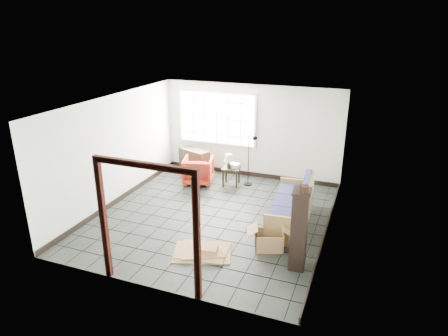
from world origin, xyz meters
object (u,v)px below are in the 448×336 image
at_px(side_table, 231,170).
at_px(tall_shelf, 299,229).
at_px(futon_sofa, 294,209).
at_px(armchair, 198,169).

bearing_deg(side_table, tall_shelf, -52.69).
xyz_separation_m(futon_sofa, side_table, (-2.01, 1.55, 0.08)).
height_order(armchair, tall_shelf, tall_shelf).
distance_m(futon_sofa, armchair, 3.21).
height_order(futon_sofa, tall_shelf, tall_shelf).
bearing_deg(side_table, futon_sofa, -37.71).
bearing_deg(tall_shelf, armchair, 133.67).
distance_m(side_table, tall_shelf, 4.01).
height_order(side_table, tall_shelf, tall_shelf).
bearing_deg(futon_sofa, tall_shelf, -80.13).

